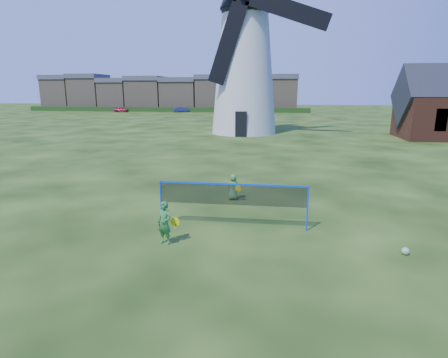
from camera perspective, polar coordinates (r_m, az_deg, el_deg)
ground at (r=13.09m, az=-1.18°, el=-6.88°), size 220.00×220.00×0.00m
windmill at (r=40.39m, az=3.20°, el=17.40°), size 16.64×6.90×21.64m
badminton_net at (r=12.40m, az=1.28°, el=-2.52°), size 5.05×0.05×1.55m
player_girl at (r=11.34m, az=-9.19°, el=-6.75°), size 0.71×0.49×1.35m
player_boy at (r=15.70m, az=1.48°, el=-1.25°), size 0.65×0.44×1.11m
play_ball at (r=11.89m, az=26.28°, el=-9.98°), size 0.22×0.22×0.22m
terraced_houses at (r=87.64m, az=-8.65°, el=13.05°), size 58.64×8.40×8.33m
hedge at (r=81.80m, az=-9.30°, el=10.58°), size 62.00×0.80×1.00m
car_left at (r=82.56m, az=-15.66°, el=10.32°), size 3.20×1.33×1.08m
car_right at (r=79.95m, az=-6.67°, el=10.65°), size 3.61×2.41×1.12m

